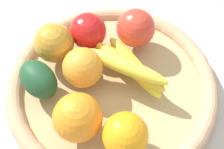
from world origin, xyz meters
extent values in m
plane|color=#BCB2A5|center=(0.00, 0.00, 0.00)|extent=(2.40, 2.40, 0.00)
cylinder|color=tan|center=(0.00, 0.00, 0.01)|extent=(0.38, 0.38, 0.02)
torus|color=tan|center=(0.00, 0.00, 0.02)|extent=(0.41, 0.41, 0.03)
ellipsoid|color=yellow|center=(-0.01, -0.05, 0.05)|extent=(0.17, 0.05, 0.03)
ellipsoid|color=yellow|center=(-0.01, -0.03, 0.07)|extent=(0.17, 0.05, 0.03)
ellipsoid|color=yellow|center=(-0.01, -0.02, 0.08)|extent=(0.17, 0.09, 0.03)
sphere|color=orange|center=(-0.04, 0.11, 0.08)|extent=(0.10, 0.10, 0.08)
sphere|color=red|center=(0.10, -0.03, 0.08)|extent=(0.10, 0.10, 0.07)
sphere|color=red|center=(0.04, -0.10, 0.08)|extent=(0.10, 0.10, 0.08)
sphere|color=#BD8525|center=(0.12, 0.04, 0.08)|extent=(0.09, 0.09, 0.08)
sphere|color=orange|center=(0.04, 0.04, 0.08)|extent=(0.08, 0.08, 0.07)
ellipsoid|color=#1B4525|center=(0.07, 0.11, 0.07)|extent=(0.09, 0.06, 0.06)
sphere|color=orange|center=(-0.11, 0.07, 0.08)|extent=(0.09, 0.09, 0.07)
camera|label=1|loc=(-0.24, 0.21, 0.54)|focal=50.11mm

